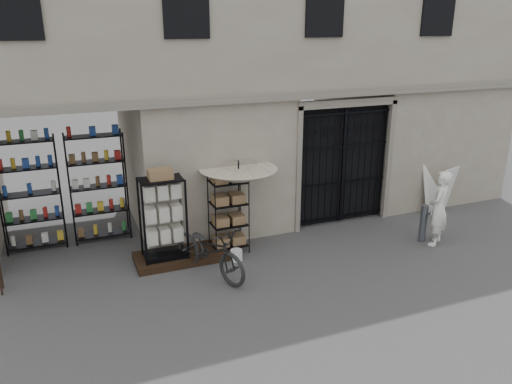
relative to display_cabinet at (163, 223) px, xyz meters
name	(u,v)px	position (x,y,z in m)	size (l,w,h in m)	color
ground	(319,271)	(2.78, -1.51, -0.91)	(80.00, 80.00, 0.00)	#232326
main_building	(247,34)	(2.78, 2.49, 3.59)	(14.00, 4.00, 9.00)	gray
shop_recess	(67,186)	(-1.72, 1.29, 0.59)	(3.00, 1.70, 3.00)	black
shop_shelving	(65,191)	(-1.77, 1.79, 0.34)	(2.70, 0.50, 2.50)	black
iron_gate	(339,163)	(4.53, 0.77, 0.59)	(2.50, 0.21, 3.00)	black
step_platform	(183,256)	(0.38, 0.04, -0.83)	(2.00, 0.90, 0.15)	black
display_cabinet	(163,223)	(0.00, 0.00, 0.00)	(0.97, 0.76, 1.83)	black
wire_rack	(229,216)	(1.42, 0.08, -0.08)	(0.89, 0.79, 1.69)	black
market_umbrella	(239,172)	(1.72, 0.24, 0.80)	(1.93, 1.95, 2.38)	black
white_bucket	(236,255)	(1.41, -0.42, -0.79)	(0.25, 0.25, 0.24)	silver
bicycle	(210,274)	(0.72, -0.80, -0.91)	(0.70, 1.06, 2.02)	black
steel_bollard	(423,223)	(5.69, -1.07, -0.48)	(0.16, 0.16, 0.87)	slate
shopkeeper	(434,244)	(5.86, -1.30, -0.91)	(0.62, 1.71, 0.41)	white
easel_sign	(438,189)	(7.24, 0.26, -0.25)	(0.77, 0.84, 1.27)	silver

